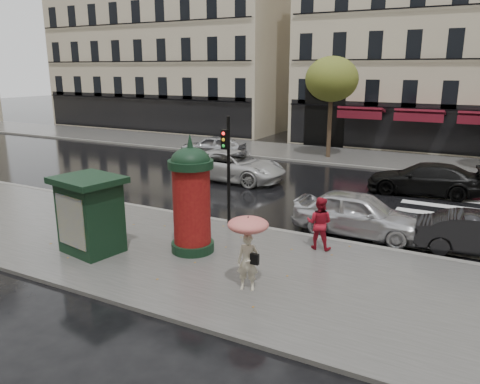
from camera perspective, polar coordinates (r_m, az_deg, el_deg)
The scene contains 18 objects.
ground at distance 15.28m, azimuth -3.07°, elevation -7.82°, with size 160.00×160.00×0.00m, color black.
near_sidewalk at distance 14.87m, azimuth -4.07°, elevation -8.25°, with size 90.00×7.00×0.12m, color #474744.
far_sidewalk at distance 32.42m, azimuth 14.57°, elevation 4.05°, with size 90.00×6.00×0.12m, color #474744.
near_kerb at distance 17.72m, azimuth 1.96°, elevation -4.31°, with size 90.00×0.25×0.14m, color slate.
far_kerb at distance 29.56m, azimuth 13.17°, elevation 3.14°, with size 90.00×0.25×0.14m, color slate.
zebra_crossing at distance 22.46m, azimuth 23.64°, elevation -1.59°, with size 3.60×11.75×0.01m, color silver.
bldg_far_left at distance 51.55m, azimuth -7.26°, elevation 20.81°, with size 24.00×14.00×22.90m.
tree_far_left at distance 31.46m, azimuth 11.12°, elevation 13.30°, with size 3.40×3.40×6.64m.
woman_umbrella at distance 12.32m, azimuth 0.99°, elevation -6.01°, with size 1.09×1.09×2.09m.
woman_red at distance 15.49m, azimuth 9.65°, elevation -3.75°, with size 0.85×0.66×1.75m, color #A31424.
man_burgundy at distance 18.35m, azimuth -7.03°, elevation -0.42°, with size 0.94×0.61×1.93m, color #501024.
morris_column at distance 14.88m, azimuth -5.94°, elevation -0.51°, with size 1.43×1.43×3.84m.
traffic_light at distance 17.30m, azimuth -1.56°, elevation 3.90°, with size 0.27×0.39×4.08m.
newsstand at distance 15.68m, azimuth -17.78°, elevation -2.53°, with size 2.32×2.06×2.47m.
car_silver at distance 17.43m, azimuth 14.27°, elevation -2.56°, with size 1.90×4.72×1.61m, color silver.
car_white at distance 25.19m, azimuth -0.89°, elevation 3.24°, with size 2.68×5.82×1.62m, color beige.
car_black at distance 24.07m, azimuth 21.51°, elevation 1.51°, with size 2.11×5.19×1.51m, color black.
car_far_silver at distance 31.71m, azimuth -3.31°, elevation 5.57°, with size 1.82×4.53×1.54m, color #B7B8BC.
Camera 1 is at (7.34, -12.04, 5.89)m, focal length 35.00 mm.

